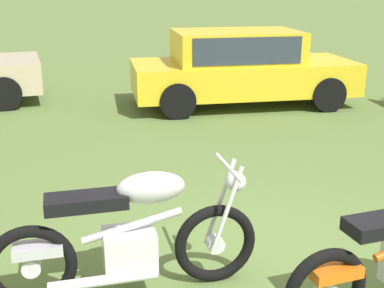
% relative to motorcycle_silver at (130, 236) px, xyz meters
% --- Properties ---
extents(ground_plane, '(120.00, 120.00, 0.00)m').
position_rel_motorcycle_silver_xyz_m(ground_plane, '(1.02, 0.27, -0.50)').
color(ground_plane, '#567038').
extents(motorcycle_silver, '(2.03, 0.91, 1.02)m').
position_rel_motorcycle_silver_xyz_m(motorcycle_silver, '(0.00, 0.00, 0.00)').
color(motorcycle_silver, black).
rests_on(motorcycle_silver, ground).
extents(car_yellow, '(4.50, 2.61, 1.43)m').
position_rel_motorcycle_silver_xyz_m(car_yellow, '(1.13, 6.36, 0.30)').
color(car_yellow, gold).
rests_on(car_yellow, ground).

